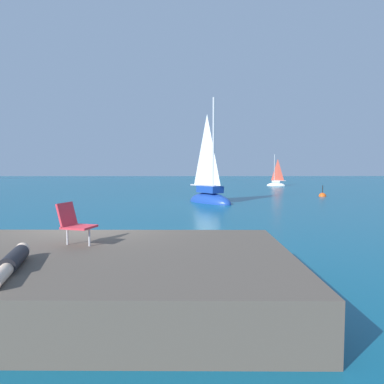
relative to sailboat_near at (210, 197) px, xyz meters
The scene contains 9 objects.
ground_plane 14.49m from the sailboat_near, 105.94° to the right, with size 160.00×160.00×0.00m, color #0F5675.
shore_ledge 16.93m from the sailboat_near, 99.87° to the right, with size 6.47×4.50×0.80m, color brown.
boulder_seaward 14.68m from the sailboat_near, 95.92° to the right, with size 1.38×1.10×0.76m, color #49493B.
boulder_inland 14.77m from the sailboat_near, 94.93° to the right, with size 1.00×0.80×0.55m, color #545144.
sailboat_near is the anchor object (origin of this frame).
sailboat_far 22.66m from the sailboat_near, 65.78° to the left, with size 2.29×1.37×4.12m.
person_sunbather 18.15m from the sailboat_near, 102.57° to the right, with size 0.56×1.74×0.25m.
beach_chair 16.50m from the sailboat_near, 102.50° to the right, with size 0.71×0.63×0.80m.
marker_buoy 10.22m from the sailboat_near, 28.39° to the left, with size 0.56×0.56×1.13m.
Camera 1 is at (2.52, -8.95, 2.27)m, focal length 34.14 mm.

